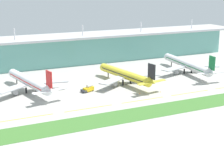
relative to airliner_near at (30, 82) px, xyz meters
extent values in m
plane|color=#A8A59E|center=(59.37, -41.60, -6.45)|extent=(600.00, 600.00, 0.00)
cube|color=#5B9E93|center=(59.37, 69.12, 4.55)|extent=(280.00, 28.00, 22.00)
cube|color=#B2B2B7|center=(59.37, 69.12, 16.45)|extent=(288.00, 34.00, 1.80)
cylinder|color=silver|center=(3.37, 63.52, 21.85)|extent=(0.90, 0.90, 9.00)
cylinder|color=silver|center=(59.37, 63.52, 21.85)|extent=(0.90, 0.90, 9.00)
cylinder|color=silver|center=(115.37, 63.52, 21.85)|extent=(0.90, 0.90, 9.00)
cylinder|color=silver|center=(171.37, 63.52, 21.85)|extent=(0.90, 0.90, 9.00)
cylinder|color=white|center=(-0.31, 1.50, 0.05)|extent=(16.54, 53.63, 5.80)
cone|color=white|center=(-6.15, 29.68, 0.05)|extent=(6.21, 5.03, 5.51)
cone|color=white|center=(5.73, -27.67, 1.25)|extent=(6.17, 7.49, 5.72)
cube|color=red|center=(5.53, -26.69, 7.70)|extent=(1.98, 6.41, 9.50)
cube|color=white|center=(0.24, -28.29, 1.05)|extent=(10.44, 5.16, 0.36)
cube|color=white|center=(11.01, -26.06, 1.05)|extent=(10.44, 5.16, 0.36)
cube|color=#B7BABF|center=(-11.16, -5.27, -1.25)|extent=(23.74, 18.97, 0.70)
cylinder|color=gray|center=(-10.28, -3.61, -4.05)|extent=(4.05, 5.06, 3.20)
cube|color=#B7BABF|center=(12.34, -0.40, -1.25)|extent=(24.83, 10.98, 0.70)
cylinder|color=gray|center=(10.87, 0.77, -4.05)|extent=(4.05, 5.06, 3.20)
cylinder|color=black|center=(-4.38, 21.16, -4.65)|extent=(0.70, 0.70, 3.60)
cylinder|color=black|center=(-2.83, -2.09, -4.65)|extent=(1.10, 1.10, 3.60)
cylinder|color=black|center=(3.43, -0.79, -4.65)|extent=(1.10, 1.10, 3.60)
cube|color=red|center=(-0.31, 1.50, 0.45)|extent=(15.50, 48.39, 0.60)
cylinder|color=yellow|center=(62.55, -7.81, 0.05)|extent=(14.40, 52.49, 5.80)
cone|color=yellow|center=(57.88, 19.92, 0.05)|extent=(6.10, 4.86, 5.51)
cone|color=yellow|center=(67.38, -36.54, 1.25)|extent=(5.96, 7.35, 5.72)
cube|color=black|center=(67.22, -35.55, 7.70)|extent=(1.75, 6.43, 9.50)
cube|color=yellow|center=(61.88, -36.96, 1.05)|extent=(10.39, 4.82, 0.36)
cube|color=yellow|center=(72.72, -35.13, 1.05)|extent=(10.39, 4.82, 0.36)
cube|color=#B7BABF|center=(51.45, -14.17, -1.25)|extent=(24.01, 18.35, 0.70)
cylinder|color=gray|center=(52.39, -12.55, -4.05)|extent=(3.90, 4.97, 3.20)
cube|color=#B7BABF|center=(75.12, -10.18, -1.25)|extent=(24.90, 11.81, 0.70)
cylinder|color=gray|center=(73.69, -8.96, -4.05)|extent=(3.90, 4.97, 3.20)
cylinder|color=black|center=(59.29, 11.51, -4.65)|extent=(0.70, 0.70, 3.60)
cylinder|color=black|center=(59.89, -11.30, -4.65)|extent=(1.10, 1.10, 3.60)
cylinder|color=black|center=(66.20, -10.24, -4.65)|extent=(1.10, 1.10, 3.60)
cube|color=black|center=(62.55, -7.81, 0.45)|extent=(13.57, 47.35, 0.60)
cylinder|color=silver|center=(119.74, 0.26, 0.05)|extent=(11.41, 61.29, 5.80)
cone|color=silver|center=(122.74, 32.63, 0.05)|extent=(5.86, 4.49, 5.51)
cone|color=silver|center=(116.64, -33.10, 1.25)|extent=(5.52, 7.05, 5.72)
cube|color=#146B38|center=(116.74, -32.11, 7.70)|extent=(1.29, 6.44, 9.50)
cube|color=silver|center=(111.21, -32.10, 1.05)|extent=(10.25, 4.11, 0.36)
cube|color=silver|center=(122.17, -33.11, 1.05)|extent=(10.25, 4.11, 0.36)
cube|color=#B7BABF|center=(107.38, -3.04, -1.25)|extent=(24.94, 13.41, 0.70)
cylinder|color=gray|center=(108.71, -1.71, -4.05)|extent=(3.60, 4.78, 3.20)
cube|color=#B7BABF|center=(131.28, -5.26, -1.25)|extent=(24.45, 17.05, 0.70)
cylinder|color=gray|center=(130.22, -3.71, -4.05)|extent=(3.60, 4.78, 3.20)
cylinder|color=black|center=(121.85, 23.04, -4.65)|extent=(0.70, 0.70, 3.60)
cylinder|color=black|center=(116.28, -2.43, -4.65)|extent=(1.10, 1.10, 3.60)
cylinder|color=black|center=(122.65, -3.02, -4.65)|extent=(1.10, 1.10, 3.60)
cube|color=#146B38|center=(119.74, 0.26, 0.45)|extent=(10.89, 55.22, 0.60)
cube|color=yellow|center=(-11.63, -44.50, -6.43)|extent=(28.00, 0.70, 0.04)
cube|color=yellow|center=(22.37, -44.50, -6.43)|extent=(28.00, 0.70, 0.04)
cube|color=yellow|center=(56.37, -44.50, -6.43)|extent=(28.00, 0.70, 0.04)
cube|color=yellow|center=(90.37, -44.50, -6.43)|extent=(28.00, 0.70, 0.04)
cube|color=#3D702D|center=(59.37, -63.23, -6.40)|extent=(300.00, 18.00, 0.10)
cube|color=gold|center=(33.52, -15.49, -4.70)|extent=(7.65, 4.95, 2.60)
cylinder|color=silver|center=(34.27, -15.21, -2.50)|extent=(4.45, 3.27, 2.00)
cylinder|color=black|center=(31.57, -17.47, -6.00)|extent=(0.97, 0.64, 0.90)
cylinder|color=black|center=(30.75, -15.27, -6.00)|extent=(0.97, 0.64, 0.90)
cylinder|color=black|center=(36.29, -15.71, -6.00)|extent=(0.97, 0.64, 0.90)
cylinder|color=black|center=(35.47, -13.52, -6.00)|extent=(0.97, 0.64, 0.90)
cube|color=#333842|center=(30.17, -15.78, -5.30)|extent=(3.03, 4.71, 1.40)
cylinder|color=black|center=(31.47, -17.14, -6.00)|extent=(0.48, 0.94, 0.90)
cylinder|color=black|center=(29.33, -17.47, -6.00)|extent=(0.48, 0.94, 0.90)
cylinder|color=black|center=(31.01, -14.10, -6.00)|extent=(0.48, 0.94, 0.90)
cylinder|color=black|center=(28.87, -14.42, -6.00)|extent=(0.48, 0.94, 0.90)
cone|color=orange|center=(74.27, -35.65, -6.10)|extent=(0.56, 0.56, 0.70)
cone|color=orange|center=(60.69, -33.01, -6.10)|extent=(0.56, 0.56, 0.70)
camera|label=1|loc=(-43.75, -217.20, 59.99)|focal=57.21mm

